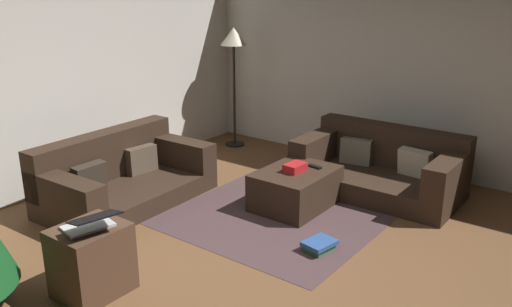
{
  "coord_description": "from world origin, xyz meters",
  "views": [
    {
      "loc": [
        -3.14,
        -2.16,
        2.31
      ],
      "look_at": [
        0.65,
        0.7,
        0.75
      ],
      "focal_mm": 37.54,
      "sensor_mm": 36.0,
      "label": 1
    }
  ],
  "objects_px": {
    "tv_remote": "(315,167)",
    "corner_lamp": "(234,46)",
    "couch_left": "(121,177)",
    "couch_right": "(381,168)",
    "gift_box": "(295,167)",
    "ottoman": "(296,188)",
    "laptop": "(90,223)",
    "side_table": "(92,260)",
    "book_stack": "(319,245)"
  },
  "relations": [
    {
      "from": "couch_left",
      "to": "tv_remote",
      "type": "bearing_deg",
      "value": 123.34
    },
    {
      "from": "gift_box",
      "to": "corner_lamp",
      "type": "bearing_deg",
      "value": 54.89
    },
    {
      "from": "ottoman",
      "to": "corner_lamp",
      "type": "xyz_separation_m",
      "value": [
        1.32,
        1.91,
        1.23
      ]
    },
    {
      "from": "couch_right",
      "to": "gift_box",
      "type": "relative_size",
      "value": 7.64
    },
    {
      "from": "couch_left",
      "to": "book_stack",
      "type": "xyz_separation_m",
      "value": [
        0.3,
        -2.31,
        -0.22
      ]
    },
    {
      "from": "couch_left",
      "to": "corner_lamp",
      "type": "distance_m",
      "value": 2.61
    },
    {
      "from": "couch_left",
      "to": "ottoman",
      "type": "height_order",
      "value": "couch_left"
    },
    {
      "from": "couch_left",
      "to": "book_stack",
      "type": "relative_size",
      "value": 5.76
    },
    {
      "from": "laptop",
      "to": "corner_lamp",
      "type": "height_order",
      "value": "corner_lamp"
    },
    {
      "from": "couch_left",
      "to": "side_table",
      "type": "xyz_separation_m",
      "value": [
        -1.32,
        -1.26,
        0.01
      ]
    },
    {
      "from": "corner_lamp",
      "to": "book_stack",
      "type": "bearing_deg",
      "value": -127.65
    },
    {
      "from": "laptop",
      "to": "corner_lamp",
      "type": "relative_size",
      "value": 0.26
    },
    {
      "from": "tv_remote",
      "to": "corner_lamp",
      "type": "distance_m",
      "value": 2.52
    },
    {
      "from": "tv_remote",
      "to": "corner_lamp",
      "type": "bearing_deg",
      "value": 69.26
    },
    {
      "from": "couch_right",
      "to": "book_stack",
      "type": "relative_size",
      "value": 5.6
    },
    {
      "from": "couch_right",
      "to": "gift_box",
      "type": "bearing_deg",
      "value": 61.13
    },
    {
      "from": "gift_box",
      "to": "side_table",
      "type": "distance_m",
      "value": 2.32
    },
    {
      "from": "couch_right",
      "to": "tv_remote",
      "type": "relative_size",
      "value": 11.15
    },
    {
      "from": "couch_left",
      "to": "laptop",
      "type": "xyz_separation_m",
      "value": [
        -1.33,
        -1.32,
        0.34
      ]
    },
    {
      "from": "tv_remote",
      "to": "corner_lamp",
      "type": "xyz_separation_m",
      "value": [
        1.12,
        2.01,
        1.02
      ]
    },
    {
      "from": "ottoman",
      "to": "gift_box",
      "type": "bearing_deg",
      "value": -168.79
    },
    {
      "from": "side_table",
      "to": "ottoman",
      "type": "bearing_deg",
      "value": -8.24
    },
    {
      "from": "ottoman",
      "to": "book_stack",
      "type": "distance_m",
      "value": 1.01
    },
    {
      "from": "gift_box",
      "to": "book_stack",
      "type": "xyz_separation_m",
      "value": [
        -0.67,
        -0.7,
        -0.39
      ]
    },
    {
      "from": "couch_left",
      "to": "ottoman",
      "type": "xyz_separation_m",
      "value": [
        1.0,
        -1.6,
        -0.07
      ]
    },
    {
      "from": "ottoman",
      "to": "gift_box",
      "type": "xyz_separation_m",
      "value": [
        -0.03,
        -0.01,
        0.24
      ]
    },
    {
      "from": "corner_lamp",
      "to": "gift_box",
      "type": "bearing_deg",
      "value": -125.11
    },
    {
      "from": "couch_left",
      "to": "couch_right",
      "type": "height_order",
      "value": "couch_left"
    },
    {
      "from": "tv_remote",
      "to": "laptop",
      "type": "xyz_separation_m",
      "value": [
        -2.53,
        0.39,
        0.2
      ]
    },
    {
      "from": "tv_remote",
      "to": "couch_left",
      "type": "bearing_deg",
      "value": 133.41
    },
    {
      "from": "gift_box",
      "to": "book_stack",
      "type": "bearing_deg",
      "value": -133.73
    },
    {
      "from": "laptop",
      "to": "couch_left",
      "type": "bearing_deg",
      "value": 44.79
    },
    {
      "from": "gift_box",
      "to": "side_table",
      "type": "height_order",
      "value": "side_table"
    },
    {
      "from": "side_table",
      "to": "gift_box",
      "type": "bearing_deg",
      "value": -8.47
    },
    {
      "from": "couch_left",
      "to": "corner_lamp",
      "type": "height_order",
      "value": "corner_lamp"
    },
    {
      "from": "gift_box",
      "to": "ottoman",
      "type": "bearing_deg",
      "value": 11.21
    },
    {
      "from": "couch_right",
      "to": "laptop",
      "type": "xyz_separation_m",
      "value": [
        -3.28,
        0.82,
        0.33
      ]
    },
    {
      "from": "side_table",
      "to": "laptop",
      "type": "distance_m",
      "value": 0.34
    },
    {
      "from": "gift_box",
      "to": "book_stack",
      "type": "relative_size",
      "value": 0.73
    },
    {
      "from": "ottoman",
      "to": "gift_box",
      "type": "distance_m",
      "value": 0.24
    },
    {
      "from": "couch_left",
      "to": "corner_lamp",
      "type": "xyz_separation_m",
      "value": [
        2.32,
        0.3,
        1.16
      ]
    },
    {
      "from": "tv_remote",
      "to": "laptop",
      "type": "height_order",
      "value": "laptop"
    },
    {
      "from": "ottoman",
      "to": "tv_remote",
      "type": "height_order",
      "value": "tv_remote"
    },
    {
      "from": "tv_remote",
      "to": "corner_lamp",
      "type": "relative_size",
      "value": 0.1
    },
    {
      "from": "couch_left",
      "to": "tv_remote",
      "type": "distance_m",
      "value": 2.09
    },
    {
      "from": "side_table",
      "to": "laptop",
      "type": "bearing_deg",
      "value": -102.21
    },
    {
      "from": "ottoman",
      "to": "couch_left",
      "type": "bearing_deg",
      "value": 122.06
    },
    {
      "from": "tv_remote",
      "to": "side_table",
      "type": "distance_m",
      "value": 2.56
    },
    {
      "from": "ottoman",
      "to": "tv_remote",
      "type": "distance_m",
      "value": 0.31
    },
    {
      "from": "side_table",
      "to": "corner_lamp",
      "type": "relative_size",
      "value": 0.33
    }
  ]
}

